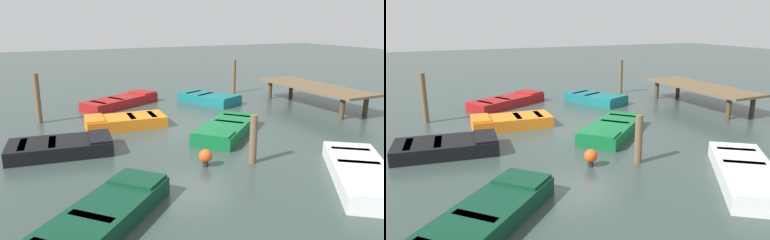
# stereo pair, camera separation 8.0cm
# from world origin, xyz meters

# --- Properties ---
(ground_plane) EXTENTS (80.00, 80.00, 0.00)m
(ground_plane) POSITION_xyz_m (0.00, 0.00, 0.00)
(ground_plane) COLOR #33423D
(dock_segment) EXTENTS (5.75, 2.05, 0.95)m
(dock_segment) POSITION_xyz_m (-1.10, 6.62, 0.85)
(dock_segment) COLOR brown
(dock_segment) RESTS_ON ground_plane
(rowboat_green) EXTENTS (3.29, 3.45, 0.46)m
(rowboat_green) POSITION_xyz_m (1.08, 0.80, 0.22)
(rowboat_green) COLOR #0F602D
(rowboat_green) RESTS_ON ground_plane
(rowboat_orange) EXTENTS (1.54, 2.94, 0.46)m
(rowboat_orange) POSITION_xyz_m (-1.35, -2.09, 0.22)
(rowboat_orange) COLOR orange
(rowboat_orange) RESTS_ON ground_plane
(rowboat_teal) EXTENTS (3.12, 2.40, 0.46)m
(rowboat_teal) POSITION_xyz_m (-3.74, 2.67, 0.22)
(rowboat_teal) COLOR #14666B
(rowboat_teal) RESTS_ON ground_plane
(rowboat_white) EXTENTS (3.72, 3.21, 0.46)m
(rowboat_white) POSITION_xyz_m (5.85, 1.79, 0.22)
(rowboat_white) COLOR silver
(rowboat_white) RESTS_ON ground_plane
(rowboat_dark_green) EXTENTS (3.38, 3.46, 0.46)m
(rowboat_dark_green) POSITION_xyz_m (5.28, -4.37, 0.22)
(rowboat_dark_green) COLOR #0C3823
(rowboat_dark_green) RESTS_ON ground_plane
(rowboat_red) EXTENTS (2.84, 3.84, 0.46)m
(rowboat_red) POSITION_xyz_m (-4.87, -1.30, 0.22)
(rowboat_red) COLOR maroon
(rowboat_red) RESTS_ON ground_plane
(rowboat_black) EXTENTS (1.82, 3.07, 0.46)m
(rowboat_black) POSITION_xyz_m (0.68, -4.56, 0.22)
(rowboat_black) COLOR black
(rowboat_black) RESTS_ON ground_plane
(mooring_piling_mid_right) EXTENTS (0.21, 0.21, 1.91)m
(mooring_piling_mid_right) POSITION_xyz_m (-3.29, -4.90, 0.95)
(mooring_piling_mid_right) COLOR brown
(mooring_piling_mid_right) RESTS_ON ground_plane
(mooring_piling_far_left) EXTENTS (0.21, 0.21, 1.78)m
(mooring_piling_far_left) POSITION_xyz_m (-5.44, 5.03, 0.89)
(mooring_piling_far_left) COLOR brown
(mooring_piling_far_left) RESTS_ON ground_plane
(mooring_piling_near_right) EXTENTS (0.21, 0.21, 1.36)m
(mooring_piling_near_right) POSITION_xyz_m (3.66, 0.12, 0.68)
(mooring_piling_near_right) COLOR brown
(mooring_piling_near_right) RESTS_ON ground_plane
(marker_buoy) EXTENTS (0.36, 0.36, 0.48)m
(marker_buoy) POSITION_xyz_m (3.37, -1.18, 0.29)
(marker_buoy) COLOR #262626
(marker_buoy) RESTS_ON ground_plane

